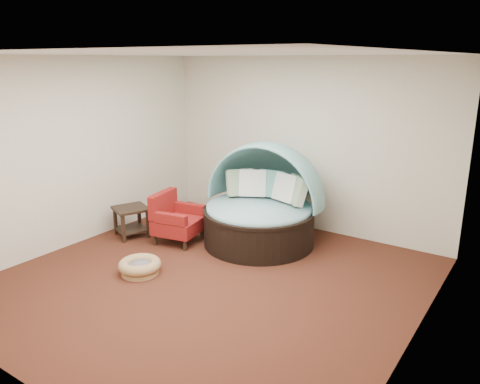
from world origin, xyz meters
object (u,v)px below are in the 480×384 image
Objects in this scene: canopy_daybed at (262,197)px; side_table at (131,218)px; pet_basket at (140,266)px; red_armchair at (175,219)px.

canopy_daybed is 2.12m from side_table.
side_table is (-1.11, 0.90, 0.21)m from pet_basket.
side_table is at bearing 140.87° from pet_basket.
canopy_daybed is 1.38m from red_armchair.
pet_basket is 1.06× the size of side_table.
red_armchair is (-1.11, -0.74, -0.36)m from canopy_daybed.
canopy_daybed is at bearing 23.14° from red_armchair.
red_armchair is 1.18× the size of side_table.
pet_basket is 1.45m from side_table.
pet_basket is at bearing -82.12° from red_armchair.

